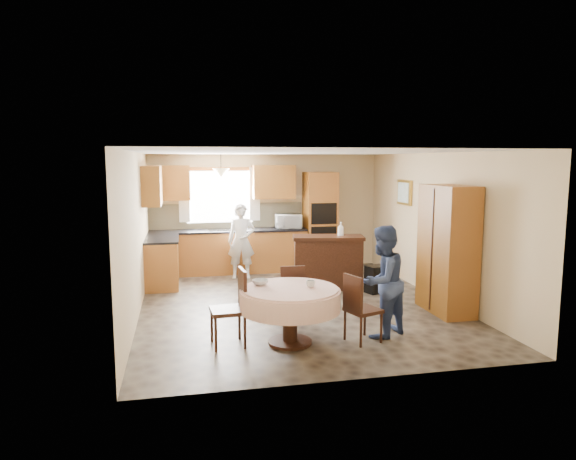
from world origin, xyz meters
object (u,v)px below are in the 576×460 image
at_px(chair_back, 292,291).
at_px(person_dining, 382,281).
at_px(dining_table, 290,300).
at_px(oven_tower, 320,221).
at_px(chair_left, 234,304).
at_px(cupboard, 447,249).
at_px(person_sink, 241,241).
at_px(sideboard, 328,264).
at_px(chair_right, 359,305).

height_order(chair_back, person_dining, person_dining).
xyz_separation_m(dining_table, person_dining, (1.28, 0.04, 0.18)).
distance_m(oven_tower, chair_left, 4.97).
xyz_separation_m(cupboard, chair_left, (-3.41, -0.78, -0.45)).
bearing_deg(person_sink, dining_table, -81.16).
distance_m(sideboard, person_sink, 1.92).
distance_m(sideboard, chair_back, 2.16).
bearing_deg(sideboard, oven_tower, 89.86).
bearing_deg(chair_back, person_dining, 145.30).
xyz_separation_m(sideboard, person_dining, (-0.02, -2.67, 0.29)).
xyz_separation_m(dining_table, chair_back, (0.20, 0.84, -0.10)).
xyz_separation_m(sideboard, dining_table, (-1.30, -2.71, 0.11)).
height_order(cupboard, person_dining, cupboard).
bearing_deg(oven_tower, chair_back, -111.54).
bearing_deg(person_dining, cupboard, 179.01).
relative_size(oven_tower, person_dining, 1.40).
height_order(chair_left, person_sink, person_sink).
bearing_deg(sideboard, chair_right, -87.84).
relative_size(cupboard, chair_back, 2.29).
bearing_deg(dining_table, cupboard, 18.22).
xyz_separation_m(chair_back, person_sink, (-0.37, 3.06, 0.27)).
distance_m(chair_right, person_sink, 4.19).
bearing_deg(chair_right, chair_left, 62.46).
distance_m(sideboard, chair_left, 3.29).
xyz_separation_m(dining_table, chair_left, (-0.71, 0.10, -0.03)).
relative_size(sideboard, chair_back, 1.50).
height_order(oven_tower, sideboard, oven_tower).
xyz_separation_m(chair_right, person_sink, (-1.05, 4.05, 0.25)).
relative_size(cupboard, person_sink, 1.32).
distance_m(chair_left, person_dining, 2.00).
height_order(sideboard, cupboard, cupboard).
relative_size(chair_left, person_sink, 0.66).
xyz_separation_m(dining_table, chair_right, (0.89, -0.14, -0.08)).
relative_size(dining_table, chair_back, 1.50).
bearing_deg(person_dining, sideboard, -122.42).
bearing_deg(oven_tower, chair_right, -99.16).
xyz_separation_m(oven_tower, person_sink, (-1.79, -0.55, -0.31)).
bearing_deg(chair_left, person_dining, 83.87).
xyz_separation_m(chair_left, chair_back, (0.92, 0.74, -0.07)).
bearing_deg(chair_left, chair_back, 124.63).
distance_m(sideboard, person_dining, 2.69).
relative_size(sideboard, chair_right, 1.43).
relative_size(sideboard, cupboard, 0.65).
bearing_deg(cupboard, sideboard, 127.47).
bearing_deg(chair_back, dining_table, 78.64).
bearing_deg(sideboard, person_dining, -80.07).
relative_size(dining_table, chair_right, 1.44).
height_order(oven_tower, chair_back, oven_tower).
xyz_separation_m(sideboard, person_sink, (-1.47, 1.20, 0.29)).
xyz_separation_m(sideboard, chair_back, (-1.10, -1.86, 0.02)).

